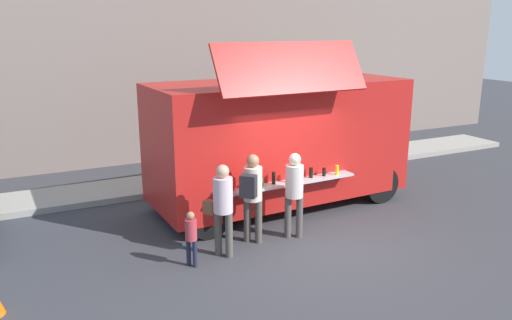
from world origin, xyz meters
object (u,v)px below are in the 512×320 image
Objects in this scene: customer_mid_with_backpack at (252,190)px; child_near_queue at (191,234)px; food_truck_main at (280,139)px; customer_rear_waiting at (222,203)px; customer_front_ordering at (294,188)px; trash_bin at (361,146)px.

child_near_queue is at bearing 150.69° from customer_mid_with_backpack.
child_near_queue is at bearing -146.26° from food_truck_main.
customer_rear_waiting is (-0.75, -0.28, -0.05)m from customer_mid_with_backpack.
customer_front_ordering is 2.35m from child_near_queue.
food_truck_main is at bearing 3.31° from customer_rear_waiting.
customer_mid_with_backpack is at bearing -134.35° from food_truck_main.
customer_rear_waiting is at bearing -146.55° from trash_bin.
child_near_queue is (-2.96, -2.15, -1.00)m from food_truck_main.
food_truck_main is at bearing -0.31° from child_near_queue.
customer_rear_waiting is 1.71× the size of child_near_queue.
food_truck_main is at bearing 4.74° from customer_front_ordering.
food_truck_main reaches higher than child_near_queue.
customer_front_ordering is 1.70× the size of child_near_queue.
trash_bin reaches higher than child_near_queue.
child_near_queue is at bearing 122.71° from customer_front_ordering.
trash_bin is 7.07m from customer_mid_with_backpack.
child_near_queue is (-1.41, -0.44, -0.48)m from customer_mid_with_backpack.
food_truck_main reaches higher than customer_mid_with_backpack.
trash_bin is 6.45m from customer_front_ordering.
customer_mid_with_backpack is at bearing -16.93° from customer_rear_waiting.
customer_front_ordering is 0.88m from customer_mid_with_backpack.
customer_rear_waiting is (-1.62, -0.16, -0.00)m from customer_front_ordering.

